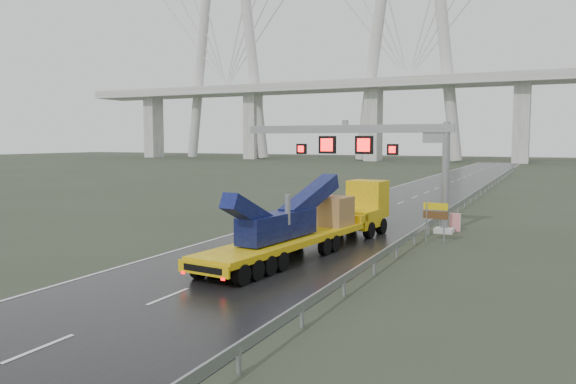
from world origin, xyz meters
The scene contains 7 objects.
ground centered at (0.00, 0.00, 0.00)m, with size 400.00×400.00×0.00m, color #2D3424.
road centered at (0.00, 40.00, 0.01)m, with size 11.00×200.00×0.02m, color black.
guardrail centered at (6.10, 30.00, 0.70)m, with size 0.20×140.00×1.40m, color gray, non-canonical shape.
sign_gantry centered at (2.10, 17.99, 5.61)m, with size 14.90×1.20×7.42m.
heavy_haul_truck centered at (1.58, 9.91, 1.59)m, with size 4.41×17.67×4.11m.
exit_sign_pair centered at (7.10, 13.83, 1.71)m, with size 1.43×0.17×2.44m.
striped_barrier centered at (7.43, 18.99, 0.59)m, with size 0.70×0.38×1.18m, color red.
Camera 1 is at (13.27, -19.11, 6.03)m, focal length 35.00 mm.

